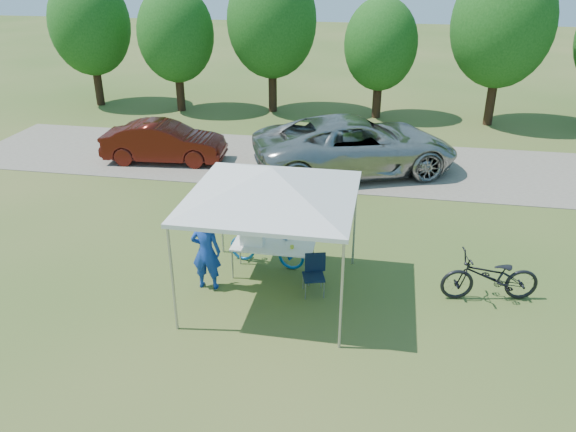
% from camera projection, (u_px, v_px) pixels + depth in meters
% --- Properties ---
extents(ground, '(100.00, 100.00, 0.00)m').
position_uv_depth(ground, '(273.00, 293.00, 11.48)').
color(ground, '#2D5119').
rests_on(ground, ground).
extents(gravel_strip, '(24.00, 5.00, 0.02)m').
position_uv_depth(gravel_strip, '(322.00, 163.00, 18.60)').
color(gravel_strip, gray).
rests_on(gravel_strip, ground).
extents(canopy, '(4.53, 4.53, 3.00)m').
position_uv_depth(canopy, '(272.00, 171.00, 10.35)').
color(canopy, '#A5A5AA').
rests_on(canopy, ground).
extents(treeline, '(24.89, 4.28, 6.30)m').
position_uv_depth(treeline, '(336.00, 29.00, 22.53)').
color(treeline, '#382314').
rests_on(treeline, ground).
extents(folding_table, '(1.73, 0.72, 0.71)m').
position_uv_depth(folding_table, '(273.00, 247.00, 11.87)').
color(folding_table, white).
rests_on(folding_table, ground).
extents(folding_chair, '(0.52, 0.54, 0.83)m').
position_uv_depth(folding_chair, '(314.00, 270.00, 11.35)').
color(folding_chair, black).
rests_on(folding_chair, ground).
extents(cooler, '(0.51, 0.34, 0.37)m').
position_uv_depth(cooler, '(253.00, 236.00, 11.84)').
color(cooler, white).
rests_on(cooler, folding_table).
extents(ice_cream_cup, '(0.08, 0.08, 0.06)m').
position_uv_depth(ice_cream_cup, '(292.00, 247.00, 11.72)').
color(ice_cream_cup, gold).
rests_on(ice_cream_cup, folding_table).
extents(cyclist, '(0.62, 0.41, 1.66)m').
position_uv_depth(cyclist, '(206.00, 252.00, 11.35)').
color(cyclist, '#13359A').
rests_on(cyclist, ground).
extents(bike_blue, '(1.84, 0.90, 0.92)m').
position_uv_depth(bike_blue, '(267.00, 246.00, 12.36)').
color(bike_blue, '#1359A7').
rests_on(bike_blue, ground).
extents(bike_dark, '(2.03, 1.02, 1.02)m').
position_uv_depth(bike_dark, '(491.00, 277.00, 11.08)').
color(bike_dark, black).
rests_on(bike_dark, ground).
extents(minivan, '(6.95, 5.13, 1.76)m').
position_uv_depth(minivan, '(356.00, 145.00, 17.43)').
color(minivan, '#9F9F9B').
rests_on(minivan, gravel_strip).
extents(sedan, '(4.09, 1.74, 1.31)m').
position_uv_depth(sedan, '(164.00, 142.00, 18.44)').
color(sedan, '#44110B').
rests_on(sedan, gravel_strip).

